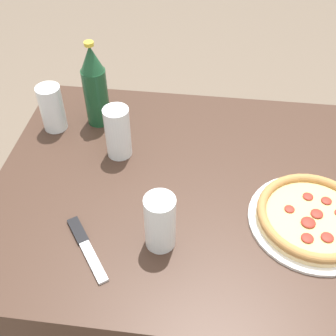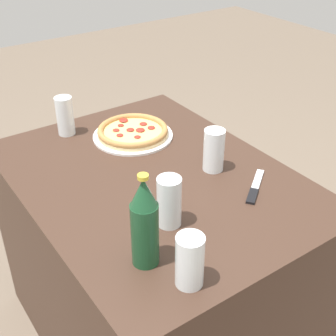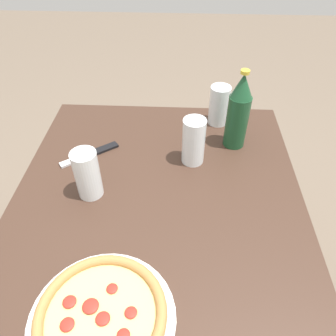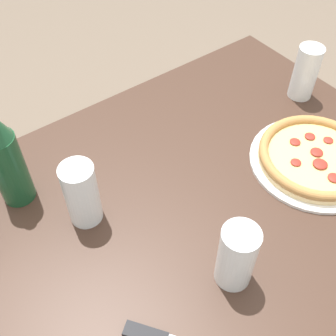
# 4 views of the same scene
# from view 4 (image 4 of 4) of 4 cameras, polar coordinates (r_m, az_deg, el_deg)

# --- Properties ---
(ground_plane) EXTENTS (8.00, 8.00, 0.00)m
(ground_plane) POSITION_cam_4_polar(r_m,az_deg,el_deg) (1.56, 2.77, -20.65)
(ground_plane) COLOR #6B5B4C
(table) EXTENTS (1.03, 0.78, 0.75)m
(table) POSITION_cam_4_polar(r_m,az_deg,el_deg) (1.21, 3.44, -14.37)
(table) COLOR #3D281E
(table) RESTS_ON ground_plane
(pizza_veggie) EXTENTS (0.29, 0.29, 0.04)m
(pizza_veggie) POSITION_cam_4_polar(r_m,az_deg,el_deg) (0.99, 19.34, 1.35)
(pizza_veggie) COLOR white
(pizza_veggie) RESTS_ON table
(glass_orange_juice) EXTENTS (0.07, 0.07, 0.14)m
(glass_orange_juice) POSITION_cam_4_polar(r_m,az_deg,el_deg) (0.75, 9.21, -11.99)
(glass_orange_juice) COLOR white
(glass_orange_juice) RESTS_ON table
(glass_water) EXTENTS (0.06, 0.06, 0.14)m
(glass_water) POSITION_cam_4_polar(r_m,az_deg,el_deg) (1.14, 18.02, 11.88)
(glass_water) COLOR white
(glass_water) RESTS_ON table
(glass_lemonade) EXTENTS (0.07, 0.07, 0.14)m
(glass_lemonade) POSITION_cam_4_polar(r_m,az_deg,el_deg) (0.82, -11.57, -3.71)
(glass_lemonade) COLOR white
(glass_lemonade) RESTS_ON table
(beer_bottle) EXTENTS (0.07, 0.07, 0.25)m
(beer_bottle) POSITION_cam_4_polar(r_m,az_deg,el_deg) (0.86, -21.34, 1.40)
(beer_bottle) COLOR #194728
(beer_bottle) RESTS_ON table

